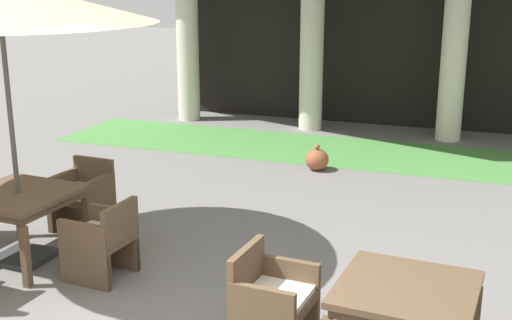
{
  "coord_description": "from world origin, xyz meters",
  "views": [
    {
      "loc": [
        2.02,
        -3.48,
        2.88
      ],
      "look_at": [
        -0.02,
        2.14,
        1.21
      ],
      "focal_mm": 46.85,
      "sensor_mm": 36.0,
      "label": 1
    }
  ],
  "objects_px": {
    "patio_chair_near_foreground_west": "(271,301)",
    "patio_table_mid_left": "(19,201)",
    "patio_chair_mid_left_east": "(102,240)",
    "patio_table_near_foreground": "(406,298)",
    "terracotta_urn": "(317,160)",
    "patio_chair_mid_left_north": "(83,196)"
  },
  "relations": [
    {
      "from": "patio_table_mid_left",
      "to": "terracotta_urn",
      "type": "distance_m",
      "value": 4.72
    },
    {
      "from": "patio_table_near_foreground",
      "to": "patio_chair_mid_left_east",
      "type": "height_order",
      "value": "patio_chair_mid_left_east"
    },
    {
      "from": "patio_chair_near_foreground_west",
      "to": "patio_table_mid_left",
      "type": "xyz_separation_m",
      "value": [
        -2.96,
        0.72,
        0.25
      ]
    },
    {
      "from": "patio_chair_mid_left_east",
      "to": "patio_table_mid_left",
      "type": "bearing_deg",
      "value": 90.0
    },
    {
      "from": "patio_table_near_foreground",
      "to": "patio_table_mid_left",
      "type": "height_order",
      "value": "patio_table_mid_left"
    },
    {
      "from": "patio_table_near_foreground",
      "to": "patio_chair_near_foreground_west",
      "type": "distance_m",
      "value": 1.07
    },
    {
      "from": "patio_chair_near_foreground_west",
      "to": "patio_chair_mid_left_north",
      "type": "distance_m",
      "value": 3.37
    },
    {
      "from": "patio_table_near_foreground",
      "to": "terracotta_urn",
      "type": "distance_m",
      "value": 5.43
    },
    {
      "from": "patio_chair_mid_left_east",
      "to": "terracotta_urn",
      "type": "height_order",
      "value": "patio_chair_mid_left_east"
    },
    {
      "from": "patio_table_mid_left",
      "to": "patio_chair_mid_left_east",
      "type": "xyz_separation_m",
      "value": [
        1.01,
        -0.07,
        -0.26
      ]
    },
    {
      "from": "patio_chair_near_foreground_west",
      "to": "patio_chair_mid_left_east",
      "type": "relative_size",
      "value": 1.04
    },
    {
      "from": "patio_table_near_foreground",
      "to": "patio_chair_near_foreground_west",
      "type": "relative_size",
      "value": 1.26
    },
    {
      "from": "patio_chair_near_foreground_west",
      "to": "patio_chair_mid_left_east",
      "type": "distance_m",
      "value": 2.06
    },
    {
      "from": "patio_table_near_foreground",
      "to": "patio_chair_mid_left_east",
      "type": "xyz_separation_m",
      "value": [
        -3.0,
        0.72,
        -0.26
      ]
    },
    {
      "from": "patio_chair_near_foreground_west",
      "to": "terracotta_urn",
      "type": "relative_size",
      "value": 2.03
    },
    {
      "from": "patio_chair_near_foreground_west",
      "to": "patio_chair_mid_left_north",
      "type": "height_order",
      "value": "patio_chair_near_foreground_west"
    },
    {
      "from": "patio_chair_near_foreground_west",
      "to": "patio_table_mid_left",
      "type": "bearing_deg",
      "value": -99.82
    },
    {
      "from": "patio_chair_mid_left_east",
      "to": "terracotta_urn",
      "type": "distance_m",
      "value": 4.43
    },
    {
      "from": "patio_chair_mid_left_east",
      "to": "terracotta_urn",
      "type": "bearing_deg",
      "value": -9.39
    },
    {
      "from": "patio_table_mid_left",
      "to": "patio_chair_mid_left_north",
      "type": "relative_size",
      "value": 1.38
    },
    {
      "from": "patio_chair_near_foreground_west",
      "to": "terracotta_urn",
      "type": "height_order",
      "value": "patio_chair_near_foreground_west"
    },
    {
      "from": "patio_table_near_foreground",
      "to": "patio_chair_mid_left_north",
      "type": "xyz_separation_m",
      "value": [
        -3.94,
        1.79,
        -0.25
      ]
    }
  ]
}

